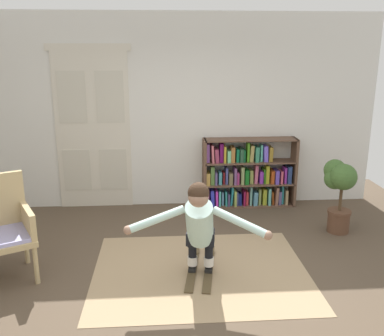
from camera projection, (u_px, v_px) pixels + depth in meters
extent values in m
plane|color=brown|center=(192.00, 290.00, 4.38)|extent=(7.20, 7.20, 0.00)
cube|color=silver|center=(180.00, 112.00, 6.48)|extent=(6.00, 0.10, 2.90)
cube|color=beige|center=(75.00, 132.00, 6.40)|extent=(0.55, 0.04, 2.35)
cube|color=beige|center=(72.00, 97.00, 6.24)|extent=(0.41, 0.01, 0.76)
cube|color=beige|center=(77.00, 170.00, 6.54)|extent=(0.41, 0.01, 0.64)
cube|color=beige|center=(112.00, 132.00, 6.43)|extent=(0.55, 0.04, 2.35)
cube|color=beige|center=(110.00, 97.00, 6.28)|extent=(0.41, 0.01, 0.76)
cube|color=beige|center=(114.00, 169.00, 6.57)|extent=(0.41, 0.01, 0.64)
cube|color=beige|center=(88.00, 47.00, 6.09)|extent=(1.22, 0.04, 0.10)
cube|color=tan|center=(201.00, 271.00, 4.74)|extent=(2.35, 1.87, 0.01)
cube|color=brown|center=(204.00, 174.00, 6.55)|extent=(0.04, 0.30, 1.07)
cube|color=brown|center=(294.00, 172.00, 6.65)|extent=(0.04, 0.30, 1.07)
cube|color=brown|center=(248.00, 205.00, 6.74)|extent=(1.39, 0.30, 0.02)
cube|color=brown|center=(249.00, 183.00, 6.65)|extent=(1.39, 0.30, 0.02)
cube|color=brown|center=(250.00, 162.00, 6.55)|extent=(1.39, 0.30, 0.02)
cube|color=brown|center=(251.00, 139.00, 6.46)|extent=(1.39, 0.30, 0.02)
cube|color=#852E85|center=(207.00, 197.00, 6.64)|extent=(0.05, 0.19, 0.28)
cube|color=#323ACB|center=(212.00, 197.00, 6.67)|extent=(0.06, 0.21, 0.26)
cube|color=#CF39C7|center=(216.00, 197.00, 6.68)|extent=(0.04, 0.21, 0.25)
cube|color=#4FC4BC|center=(219.00, 197.00, 6.69)|extent=(0.03, 0.23, 0.24)
cube|color=#6994BA|center=(222.00, 198.00, 6.70)|extent=(0.03, 0.14, 0.21)
cube|color=teal|center=(226.00, 198.00, 6.67)|extent=(0.04, 0.17, 0.24)
cube|color=#4B3F6A|center=(228.00, 198.00, 6.70)|extent=(0.03, 0.23, 0.20)
cube|color=teal|center=(231.00, 195.00, 6.69)|extent=(0.05, 0.17, 0.29)
cube|color=#9CAC50|center=(235.00, 197.00, 6.68)|extent=(0.03, 0.23, 0.25)
cube|color=#43477B|center=(236.00, 197.00, 6.71)|extent=(0.03, 0.21, 0.22)
cube|color=navy|center=(239.00, 198.00, 6.70)|extent=(0.06, 0.15, 0.19)
cube|color=maroon|center=(243.00, 197.00, 6.71)|extent=(0.03, 0.21, 0.24)
cube|color=#C4353B|center=(246.00, 197.00, 6.71)|extent=(0.04, 0.15, 0.22)
cube|color=#6BA99C|center=(250.00, 195.00, 6.69)|extent=(0.03, 0.15, 0.30)
cube|color=teal|center=(255.00, 197.00, 6.71)|extent=(0.07, 0.21, 0.21)
cube|color=#7F924E|center=(259.00, 196.00, 6.71)|extent=(0.04, 0.14, 0.26)
cube|color=#9BA42B|center=(264.00, 196.00, 6.73)|extent=(0.06, 0.18, 0.25)
cube|color=#63B2A9|center=(269.00, 196.00, 6.71)|extent=(0.04, 0.20, 0.27)
cube|color=#924219|center=(272.00, 197.00, 6.74)|extent=(0.04, 0.16, 0.21)
cube|color=#8B5F4F|center=(276.00, 195.00, 6.72)|extent=(0.05, 0.21, 0.29)
cube|color=slate|center=(279.00, 197.00, 6.73)|extent=(0.04, 0.15, 0.21)
cube|color=teal|center=(282.00, 194.00, 6.75)|extent=(0.03, 0.15, 0.29)
cube|color=tan|center=(285.00, 196.00, 6.76)|extent=(0.04, 0.23, 0.23)
cube|color=#B48C40|center=(208.00, 178.00, 6.56)|extent=(0.06, 0.24, 0.19)
cube|color=#527B3C|center=(212.00, 175.00, 6.56)|extent=(0.06, 0.17, 0.29)
cube|color=#594D80|center=(215.00, 177.00, 6.59)|extent=(0.03, 0.22, 0.20)
cube|color=teal|center=(220.00, 178.00, 6.58)|extent=(0.05, 0.16, 0.19)
cube|color=maroon|center=(223.00, 177.00, 6.61)|extent=(0.03, 0.15, 0.18)
cube|color=#4D57A1|center=(226.00, 175.00, 6.60)|extent=(0.03, 0.17, 0.26)
cube|color=brown|center=(230.00, 178.00, 6.60)|extent=(0.06, 0.23, 0.18)
cube|color=#72497D|center=(235.00, 175.00, 6.58)|extent=(0.03, 0.20, 0.26)
cube|color=#9F366F|center=(237.00, 177.00, 6.61)|extent=(0.04, 0.20, 0.18)
cube|color=#7C8F56|center=(242.00, 175.00, 6.59)|extent=(0.05, 0.21, 0.28)
cube|color=#14631E|center=(246.00, 176.00, 6.61)|extent=(0.06, 0.23, 0.23)
cube|color=olive|center=(251.00, 176.00, 6.63)|extent=(0.06, 0.17, 0.21)
cube|color=#C85E82|center=(256.00, 173.00, 6.63)|extent=(0.06, 0.15, 0.29)
cube|color=purple|center=(261.00, 177.00, 6.63)|extent=(0.05, 0.14, 0.19)
cube|color=#286416|center=(263.00, 175.00, 6.64)|extent=(0.04, 0.21, 0.23)
cube|color=#A9A928|center=(267.00, 174.00, 6.62)|extent=(0.05, 0.14, 0.28)
cube|color=#A64319|center=(271.00, 176.00, 6.64)|extent=(0.06, 0.21, 0.21)
cube|color=#5F44B7|center=(276.00, 176.00, 6.63)|extent=(0.06, 0.22, 0.21)
cube|color=#CF546B|center=(280.00, 176.00, 6.64)|extent=(0.03, 0.20, 0.20)
cube|color=purple|center=(284.00, 175.00, 6.64)|extent=(0.03, 0.18, 0.25)
cube|color=navy|center=(288.00, 174.00, 6.63)|extent=(0.06, 0.21, 0.27)
cube|color=#9556B4|center=(207.00, 153.00, 6.48)|extent=(0.05, 0.16, 0.28)
cube|color=#C6626E|center=(212.00, 153.00, 6.46)|extent=(0.05, 0.21, 0.27)
cube|color=#903654|center=(216.00, 155.00, 6.48)|extent=(0.07, 0.22, 0.21)
cube|color=#631059|center=(221.00, 152.00, 6.48)|extent=(0.05, 0.16, 0.29)
cube|color=#B2992A|center=(224.00, 154.00, 6.49)|extent=(0.03, 0.24, 0.25)
cube|color=#71C78E|center=(228.00, 156.00, 6.50)|extent=(0.05, 0.20, 0.18)
cube|color=#9A6531|center=(232.00, 154.00, 6.49)|extent=(0.06, 0.19, 0.23)
cube|color=#136A44|center=(237.00, 155.00, 6.52)|extent=(0.04, 0.18, 0.20)
cube|color=#264D35|center=(241.00, 155.00, 6.53)|extent=(0.05, 0.22, 0.20)
cube|color=#105428|center=(244.00, 155.00, 6.52)|extent=(0.03, 0.19, 0.19)
cube|color=#41871B|center=(248.00, 152.00, 6.49)|extent=(0.03, 0.15, 0.30)
cube|color=tan|center=(251.00, 153.00, 6.52)|extent=(0.07, 0.17, 0.25)
cube|color=#338161|center=(256.00, 154.00, 6.53)|extent=(0.06, 0.22, 0.23)
cube|color=#62CCB7|center=(261.00, 153.00, 6.54)|extent=(0.03, 0.15, 0.26)
cube|color=#6F58D7|center=(265.00, 153.00, 6.54)|extent=(0.07, 0.19, 0.25)
cube|color=olive|center=(270.00, 154.00, 6.56)|extent=(0.06, 0.21, 0.22)
cylinder|color=tan|center=(36.00, 265.00, 4.44)|extent=(0.07, 0.07, 0.42)
cylinder|color=tan|center=(26.00, 246.00, 4.87)|extent=(0.07, 0.07, 0.42)
cube|color=tan|center=(3.00, 240.00, 4.46)|extent=(0.81, 0.81, 0.06)
cube|color=#A3A2D8|center=(2.00, 236.00, 4.45)|extent=(0.73, 0.73, 0.04)
cube|color=tan|center=(28.00, 220.00, 4.55)|extent=(0.31, 0.53, 0.28)
cylinder|color=brown|center=(338.00, 221.00, 5.73)|extent=(0.29, 0.29, 0.31)
cylinder|color=brown|center=(339.00, 212.00, 5.70)|extent=(0.31, 0.31, 0.04)
cylinder|color=#4C3823|center=(341.00, 197.00, 5.64)|extent=(0.04, 0.04, 0.36)
sphere|color=#3D602B|center=(344.00, 177.00, 5.48)|extent=(0.34, 0.34, 0.34)
sphere|color=#3D602B|center=(344.00, 177.00, 5.50)|extent=(0.26, 0.26, 0.26)
sphere|color=#3D602B|center=(335.00, 179.00, 5.58)|extent=(0.27, 0.27, 0.27)
sphere|color=#3D602B|center=(336.00, 178.00, 5.61)|extent=(0.27, 0.27, 0.27)
sphere|color=#3D602B|center=(335.00, 170.00, 5.62)|extent=(0.29, 0.29, 0.29)
cube|color=brown|center=(192.00, 270.00, 4.75)|extent=(0.24, 0.94, 0.01)
cube|color=brown|center=(196.00, 249.00, 5.16)|extent=(0.11, 0.13, 0.06)
cube|color=black|center=(192.00, 269.00, 4.72)|extent=(0.10, 0.13, 0.04)
cube|color=brown|center=(209.00, 270.00, 4.73)|extent=(0.24, 0.94, 0.01)
cube|color=brown|center=(211.00, 250.00, 5.14)|extent=(0.11, 0.13, 0.06)
cube|color=black|center=(209.00, 269.00, 4.71)|extent=(0.10, 0.13, 0.04)
cylinder|color=white|center=(192.00, 261.00, 4.72)|extent=(0.13, 0.13, 0.10)
cylinder|color=black|center=(192.00, 244.00, 4.66)|extent=(0.10, 0.10, 0.30)
cylinder|color=black|center=(192.00, 237.00, 4.61)|extent=(0.13, 0.13, 0.22)
cylinder|color=white|center=(209.00, 261.00, 4.70)|extent=(0.13, 0.13, 0.10)
cylinder|color=black|center=(209.00, 245.00, 4.65)|extent=(0.10, 0.10, 0.30)
cylinder|color=black|center=(209.00, 237.00, 4.59)|extent=(0.13, 0.13, 0.22)
cube|color=black|center=(201.00, 237.00, 4.60)|extent=(0.33, 0.23, 0.14)
cylinder|color=silver|center=(200.00, 223.00, 4.41)|extent=(0.36, 0.55, 0.59)
sphere|color=#9B745D|center=(198.00, 197.00, 4.13)|extent=(0.23, 0.23, 0.20)
sphere|color=#382619|center=(198.00, 193.00, 4.13)|extent=(0.24, 0.24, 0.21)
cylinder|color=silver|center=(156.00, 219.00, 4.17)|extent=(0.58, 0.22, 0.23)
sphere|color=#9B745D|center=(128.00, 230.00, 4.11)|extent=(0.10, 0.10, 0.09)
cylinder|color=silver|center=(240.00, 222.00, 4.10)|extent=(0.53, 0.38, 0.23)
sphere|color=#9B745D|center=(268.00, 235.00, 3.99)|extent=(0.10, 0.10, 0.09)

